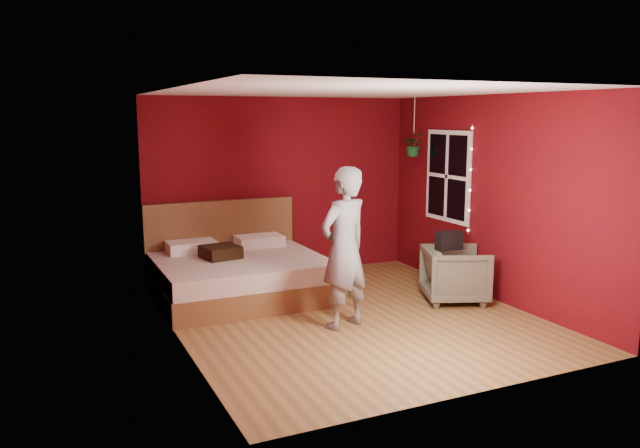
{
  "coord_description": "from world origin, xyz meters",
  "views": [
    {
      "loc": [
        -3.27,
        -6.23,
        2.34
      ],
      "look_at": [
        -0.23,
        0.4,
        1.06
      ],
      "focal_mm": 35.0,
      "sensor_mm": 36.0,
      "label": 1
    }
  ],
  "objects": [
    {
      "name": "handbag",
      "position": [
        1.32,
        -0.05,
        0.81
      ],
      "size": [
        0.32,
        0.17,
        0.22
      ],
      "primitive_type": "cube",
      "rotation": [
        0.0,
        0.0,
        -0.05
      ],
      "color": "black",
      "rests_on": "armchair"
    },
    {
      "name": "bed",
      "position": [
        -0.95,
        1.4,
        0.3
      ],
      "size": [
        2.12,
        1.8,
        1.17
      ],
      "color": "brown",
      "rests_on": "ground"
    },
    {
      "name": "throw_pillow",
      "position": [
        -1.17,
        1.41,
        0.61
      ],
      "size": [
        0.51,
        0.51,
        0.16
      ],
      "primitive_type": "cube",
      "rotation": [
        0.0,
        0.0,
        0.17
      ],
      "color": "black",
      "rests_on": "bed"
    },
    {
      "name": "armchair",
      "position": [
        1.49,
        0.02,
        0.35
      ],
      "size": [
        0.99,
        0.98,
        0.7
      ],
      "primitive_type": "imported",
      "rotation": [
        0.0,
        0.0,
        1.19
      ],
      "color": "#63614E",
      "rests_on": "ground"
    },
    {
      "name": "floor",
      "position": [
        0.0,
        0.0,
        0.0
      ],
      "size": [
        4.5,
        4.5,
        0.0
      ],
      "primitive_type": "plane",
      "color": "olive",
      "rests_on": "ground"
    },
    {
      "name": "fairy_lights",
      "position": [
        1.94,
        0.38,
        1.5
      ],
      "size": [
        0.04,
        0.04,
        1.45
      ],
      "color": "silver",
      "rests_on": "room_walls"
    },
    {
      "name": "person",
      "position": [
        -0.24,
        -0.25,
        0.9
      ],
      "size": [
        0.76,
        0.62,
        1.8
      ],
      "primitive_type": "imported",
      "rotation": [
        0.0,
        0.0,
        3.47
      ],
      "color": "slate",
      "rests_on": "ground"
    },
    {
      "name": "window",
      "position": [
        1.97,
        0.9,
        1.5
      ],
      "size": [
        0.05,
        0.97,
        1.27
      ],
      "color": "white",
      "rests_on": "room_walls"
    },
    {
      "name": "hanging_plant",
      "position": [
        1.8,
        1.53,
        1.92
      ],
      "size": [
        0.38,
        0.36,
        0.85
      ],
      "color": "silver",
      "rests_on": "room_walls"
    },
    {
      "name": "room_walls",
      "position": [
        0.0,
        0.0,
        1.68
      ],
      "size": [
        4.04,
        4.54,
        2.62
      ],
      "color": "#5D090D",
      "rests_on": "ground"
    }
  ]
}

